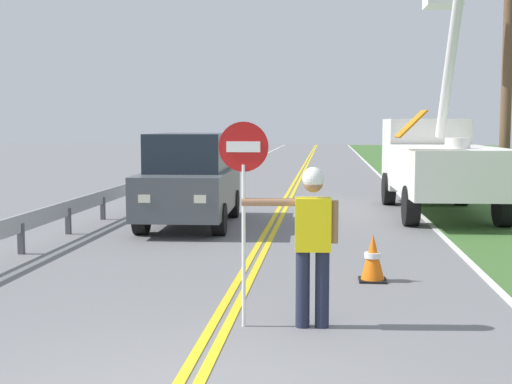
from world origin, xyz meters
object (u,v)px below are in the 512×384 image
(flagger_worker, at_px, (312,236))
(utility_pole_near, at_px, (508,34))
(traffic_cone_lead, at_px, (373,259))
(utility_bucket_truck, at_px, (437,158))
(stop_sign_paddle, at_px, (244,177))
(oncoming_suv_nearest, at_px, (191,179))

(flagger_worker, relative_size, utility_pole_near, 0.21)
(utility_pole_near, height_order, traffic_cone_lead, utility_pole_near)
(utility_pole_near, distance_m, traffic_cone_lead, 10.49)
(utility_bucket_truck, xyz_separation_m, utility_pole_near, (1.79, 0.38, 3.19))
(flagger_worker, height_order, traffic_cone_lead, flagger_worker)
(utility_bucket_truck, xyz_separation_m, traffic_cone_lead, (-2.18, -8.34, -1.10))
(stop_sign_paddle, height_order, utility_pole_near, utility_pole_near)
(flagger_worker, bearing_deg, utility_bucket_truck, 74.34)
(oncoming_suv_nearest, height_order, traffic_cone_lead, oncoming_suv_nearest)
(flagger_worker, relative_size, utility_bucket_truck, 0.27)
(flagger_worker, distance_m, oncoming_suv_nearest, 8.37)
(traffic_cone_lead, bearing_deg, oncoming_suv_nearest, 124.95)
(stop_sign_paddle, distance_m, oncoming_suv_nearest, 8.21)
(stop_sign_paddle, relative_size, utility_bucket_truck, 0.34)
(oncoming_suv_nearest, xyz_separation_m, traffic_cone_lead, (3.77, -5.40, -0.72))
(stop_sign_paddle, height_order, utility_bucket_truck, utility_bucket_truck)
(utility_bucket_truck, relative_size, oncoming_suv_nearest, 1.47)
(utility_pole_near, bearing_deg, oncoming_suv_nearest, -156.78)
(utility_bucket_truck, xyz_separation_m, oncoming_suv_nearest, (-5.95, -2.94, -0.37))
(stop_sign_paddle, relative_size, traffic_cone_lead, 3.33)
(stop_sign_paddle, bearing_deg, utility_bucket_truck, 70.72)
(stop_sign_paddle, relative_size, utility_pole_near, 0.26)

